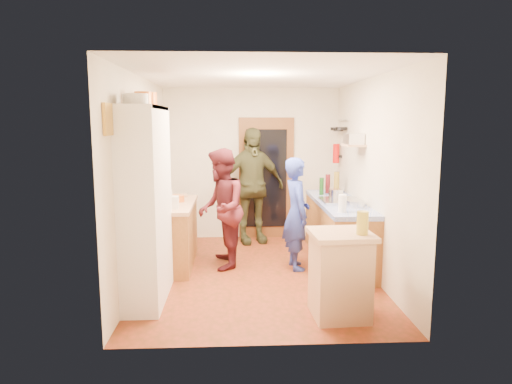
{
  "coord_description": "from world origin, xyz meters",
  "views": [
    {
      "loc": [
        -0.31,
        -5.9,
        2.03
      ],
      "look_at": [
        -0.02,
        0.15,
        1.09
      ],
      "focal_mm": 32.0,
      "sensor_mm": 36.0,
      "label": 1
    }
  ],
  "objects": [
    {
      "name": "pot_on_hob",
      "position": [
        1.15,
        0.5,
        1.01
      ],
      "size": [
        0.2,
        0.2,
        0.13
      ],
      "primitive_type": "cylinder",
      "color": "silver",
      "rests_on": "hob"
    },
    {
      "name": "person_back",
      "position": [
        -0.01,
        1.64,
        0.97
      ],
      "size": [
        1.22,
        0.77,
        1.94
      ],
      "primitive_type": "imported",
      "rotation": [
        0.0,
        0.0,
        0.28
      ],
      "color": "#393B21",
      "rests_on": "ground"
    },
    {
      "name": "ceiling",
      "position": [
        0.0,
        0.0,
        2.61
      ],
      "size": [
        3.0,
        4.0,
        0.02
      ],
      "primitive_type": "cube",
      "color": "silver",
      "rests_on": "ground"
    },
    {
      "name": "cutting_board",
      "position": [
        0.73,
        -1.35,
        0.9
      ],
      "size": [
        0.37,
        0.3,
        0.02
      ],
      "primitive_type": "cube",
      "rotation": [
        0.0,
        0.0,
        0.06
      ],
      "color": "white",
      "rests_on": "island_top"
    },
    {
      "name": "hob",
      "position": [
        1.2,
        0.39,
        0.92
      ],
      "size": [
        0.55,
        0.58,
        0.04
      ],
      "primitive_type": "cube",
      "color": "silver",
      "rests_on": "right_counter_top"
    },
    {
      "name": "door_frame",
      "position": [
        0.25,
        1.97,
        1.05
      ],
      "size": [
        0.95,
        0.06,
        2.1
      ],
      "primitive_type": "cube",
      "color": "brown",
      "rests_on": "ground"
    },
    {
      "name": "plate_stack",
      "position": [
        -1.3,
        -1.15,
        2.25
      ],
      "size": [
        0.26,
        0.26,
        0.11
      ],
      "primitive_type": "cylinder",
      "color": "white",
      "rests_on": "hutch_top_shelf"
    },
    {
      "name": "wall_back",
      "position": [
        0.0,
        2.01,
        1.3
      ],
      "size": [
        3.0,
        0.02,
        2.6
      ],
      "primitive_type": "cube",
      "color": "beige",
      "rests_on": "ground"
    },
    {
      "name": "pan_hang_a",
      "position": [
        1.4,
        1.35,
        1.92
      ],
      "size": [
        0.18,
        0.18,
        0.05
      ],
      "primitive_type": "cylinder",
      "color": "black",
      "rests_on": "pan_rail"
    },
    {
      "name": "right_counter_base",
      "position": [
        1.2,
        0.5,
        0.42
      ],
      "size": [
        0.6,
        2.2,
        0.84
      ],
      "primitive_type": "cube",
      "color": "#995E2F",
      "rests_on": "ground"
    },
    {
      "name": "fire_extinguisher",
      "position": [
        1.41,
        1.7,
        1.5
      ],
      "size": [
        0.11,
        0.11,
        0.32
      ],
      "primitive_type": "cylinder",
      "color": "red",
      "rests_on": "wall_right"
    },
    {
      "name": "door_glass",
      "position": [
        0.25,
        1.94,
        1.05
      ],
      "size": [
        0.7,
        0.02,
        1.7
      ],
      "primitive_type": "cube",
      "color": "black",
      "rests_on": "door_frame"
    },
    {
      "name": "floor",
      "position": [
        0.0,
        0.0,
        -0.01
      ],
      "size": [
        3.0,
        4.0,
        0.02
      ],
      "primitive_type": "cube",
      "color": "maroon",
      "rests_on": "ground"
    },
    {
      "name": "ext_bracket",
      "position": [
        1.47,
        1.7,
        1.45
      ],
      "size": [
        0.06,
        0.1,
        0.04
      ],
      "primitive_type": "cube",
      "color": "black",
      "rests_on": "wall_right"
    },
    {
      "name": "person_left",
      "position": [
        -0.47,
        0.36,
        0.84
      ],
      "size": [
        0.65,
        0.83,
        1.67
      ],
      "primitive_type": "imported",
      "rotation": [
        0.0,
        0.0,
        -1.54
      ],
      "color": "#49161D",
      "rests_on": "ground"
    },
    {
      "name": "wall_right",
      "position": [
        1.51,
        0.0,
        1.3
      ],
      "size": [
        0.02,
        4.0,
        2.6
      ],
      "primitive_type": "cube",
      "color": "beige",
      "rests_on": "ground"
    },
    {
      "name": "toaster",
      "position": [
        -1.15,
        0.02,
        0.98
      ],
      "size": [
        0.22,
        0.15,
        0.16
      ],
      "primitive_type": "cube",
      "rotation": [
        0.0,
        0.0,
        0.02
      ],
      "color": "white",
      "rests_on": "left_counter_top"
    },
    {
      "name": "picture_frame",
      "position": [
        -1.48,
        -1.55,
        2.05
      ],
      "size": [
        0.03,
        0.25,
        0.3
      ],
      "primitive_type": "cube",
      "color": "gold",
      "rests_on": "wall_left"
    },
    {
      "name": "pan_hang_b",
      "position": [
        1.4,
        1.55,
        1.9
      ],
      "size": [
        0.16,
        0.16,
        0.05
      ],
      "primitive_type": "cylinder",
      "color": "black",
      "rests_on": "pan_rail"
    },
    {
      "name": "chopping_board",
      "position": [
        -1.18,
        1.03,
        0.91
      ],
      "size": [
        0.34,
        0.28,
        0.02
      ],
      "primitive_type": "cube",
      "rotation": [
        0.0,
        0.0,
        0.2
      ],
      "color": "tan",
      "rests_on": "left_counter_top"
    },
    {
      "name": "orange_pot_a",
      "position": [
        -1.3,
        -0.77,
        2.28
      ],
      "size": [
        0.19,
        0.19,
        0.15
      ],
      "primitive_type": "cylinder",
      "color": "orange",
      "rests_on": "hutch_top_shelf"
    },
    {
      "name": "bottle_a",
      "position": [
        1.05,
        1.06,
        1.03
      ],
      "size": [
        0.09,
        0.09,
        0.27
      ],
      "primitive_type": "cylinder",
      "rotation": [
        0.0,
        0.0,
        -0.32
      ],
      "color": "#143F14",
      "rests_on": "right_counter_top"
    },
    {
      "name": "island_top",
      "position": [
        0.78,
        -1.4,
        0.89
      ],
      "size": [
        0.65,
        0.65,
        0.05
      ],
      "primitive_type": "cube",
      "rotation": [
        0.0,
        0.0,
        0.06
      ],
      "color": "tan",
      "rests_on": "island_base"
    },
    {
      "name": "bottle_b",
      "position": [
        1.18,
        1.23,
        1.05
      ],
      "size": [
        0.1,
        0.1,
        0.3
      ],
      "primitive_type": "cylinder",
      "rotation": [
        0.0,
        0.0,
        -0.35
      ],
      "color": "#591419",
      "rests_on": "right_counter_top"
    },
    {
      "name": "paper_towel",
      "position": [
        1.05,
        -0.32,
        1.01
      ],
      "size": [
        0.13,
        0.13,
        0.22
      ],
      "primitive_type": "cylinder",
      "rotation": [
        0.0,
        0.0,
        -0.33
      ],
      "color": "white",
      "rests_on": "right_counter_top"
    },
    {
      "name": "left_counter_top",
      "position": [
        -1.2,
        0.45,
        0.88
      ],
      "size": [
        0.64,
        1.44,
        0.05
      ],
      "primitive_type": "cube",
      "color": "tan",
      "rests_on": "left_counter_base"
    },
    {
      "name": "person_hob",
      "position": [
        0.58,
        0.21,
        0.77
      ],
      "size": [
        0.44,
        0.61,
        1.55
      ],
      "primitive_type": "imported",
      "rotation": [
        0.0,
        0.0,
        1.7
      ],
      "color": "#28399D",
      "rests_on": "ground"
    },
    {
      "name": "orange_bowl",
      "position": [
        -1.12,
        0.55,
        0.94
      ],
      "size": [
        0.24,
        0.24,
        0.09
      ],
      "primitive_type": "cylinder",
      "rotation": [
        0.0,
        0.0,
        0.22
      ],
      "color": "orange",
      "rests_on": "left_counter_top"
    },
    {
      "name": "pan_rail",
      "position": [
        1.46,
        1.52,
        2.05
      ],
      "size": [
        0.02,
        0.65,
        0.02
      ],
      "primitive_type": "cylinder",
      "rotation": [
        1.57,
        0.0,
        0.0
      ],
      "color": "silver",
      "rests_on": "wall_right"
    },
    {
      "name": "mixing_bowl",
      "position": [
        1.3,
        -0.0,
        0.95
      ],
      "size": [
        0.3,
        0.3,
        0.09
      ],
      "primitive_type": "cylinder",
      "rotation": [
        0.0,
        0.0,
        0.28
      ],
      "color": "silver",
      "rests_on": "right_counter_top"
    },
    {
      "name": "island_base",
      "position": [
        0.78,
        -1.4,
        0.43
      ],
      "size": [
        0.58,
        0.58,
        0.86
      ],
      "primitive_type": "cube",
      "rotation": [
        0.0,
        0.0,
        0.06
      ],
      "color": "tan",
      "rests_on": "ground"
    },
    {
      "name": "orange_pot_b",
      "position": [
        -1.3,
        -0.42,
        2.28
      ],
      "size": [
        0.19,
        0.19,
        0.17
      ],
      "primitive_type": "cylinder",
      "color": "orange",
      "rests_on": "hutch_top_shelf"
    },
    {
      "name": "right_counter_top",
      "position": [
        1.2,
        0.5,
        0.87
      ],
      "size": [
        0.62,
        2.22,
        0.06
      ],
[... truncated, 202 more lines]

